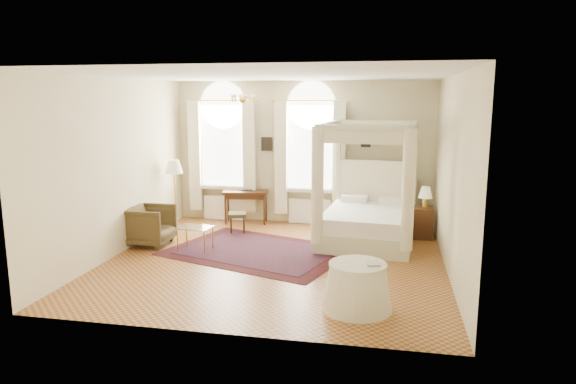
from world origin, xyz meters
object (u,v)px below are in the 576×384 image
canopy_bed (368,216)px  nightstand (422,223)px  armchair (149,225)px  writing_desk (246,195)px  coffee_table (195,229)px  floor_lamp (174,170)px  stool (237,216)px  side_table (357,287)px

canopy_bed → nightstand: bearing=28.0°
canopy_bed → armchair: bearing=-167.2°
writing_desk → coffee_table: writing_desk is taller
nightstand → writing_desk: writing_desk is taller
nightstand → canopy_bed: bearing=-152.0°
coffee_table → floor_lamp: 1.99m
stool → side_table: (2.84, -3.72, -0.03)m
coffee_table → side_table: (3.28, -2.30, -0.08)m
canopy_bed → side_table: canopy_bed is taller
stool → armchair: bearing=-138.5°
stool → coffee_table: (-0.44, -1.41, 0.04)m
writing_desk → stool: writing_desk is taller
canopy_bed → floor_lamp: size_ratio=1.56×
side_table → stool: bearing=127.4°
armchair → floor_lamp: floor_lamp is taller
armchair → floor_lamp: bearing=-0.6°
canopy_bed → nightstand: size_ratio=3.72×
stool → nightstand: bearing=4.1°
nightstand → stool: size_ratio=1.40×
writing_desk → armchair: (-1.40, -2.16, -0.26)m
coffee_table → side_table: side_table is taller
floor_lamp → nightstand: bearing=2.8°
armchair → coffee_table: armchair is taller
writing_desk → side_table: writing_desk is taller
floor_lamp → writing_desk: bearing=31.5°
writing_desk → coffee_table: size_ratio=1.57×
armchair → side_table: (4.29, -2.43, -0.07)m
nightstand → side_table: side_table is taller
writing_desk → armchair: size_ratio=1.26×
writing_desk → coffee_table: (-0.38, -2.29, -0.26)m
armchair → nightstand: bearing=-74.4°
nightstand → armchair: (-5.40, -1.57, 0.07)m
writing_desk → armchair: armchair is taller
coffee_table → nightstand: bearing=21.1°
canopy_bed → writing_desk: 3.13m
armchair → side_table: 4.93m
side_table → nightstand: bearing=74.5°
canopy_bed → armchair: canopy_bed is taller
floor_lamp → side_table: (4.29, -3.74, -1.01)m
nightstand → writing_desk: 4.06m
nightstand → stool: 3.96m
stool → side_table: 4.68m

